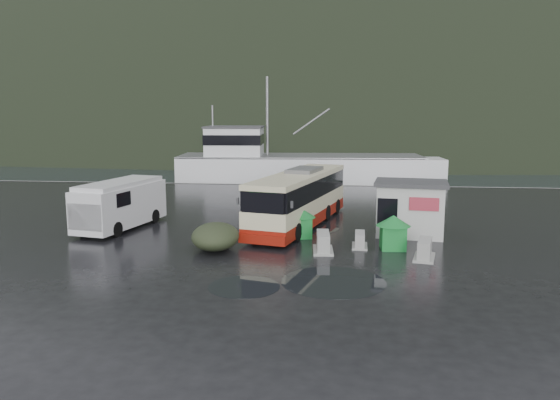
# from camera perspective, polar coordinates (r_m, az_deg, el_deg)

# --- Properties ---
(ground) EXTENTS (160.00, 160.00, 0.00)m
(ground) POSITION_cam_1_polar(r_m,az_deg,el_deg) (27.96, -2.63, -3.94)
(ground) COLOR black
(ground) RESTS_ON ground
(harbor_water) EXTENTS (300.00, 180.00, 0.02)m
(harbor_water) POSITION_cam_1_polar(r_m,az_deg,el_deg) (137.13, 4.10, 6.66)
(harbor_water) COLOR black
(harbor_water) RESTS_ON ground
(quay_edge) EXTENTS (160.00, 0.60, 1.50)m
(quay_edge) POSITION_cam_1_polar(r_m,az_deg,el_deg) (47.52, 0.87, 1.59)
(quay_edge) COLOR #999993
(quay_edge) RESTS_ON ground
(headland) EXTENTS (780.00, 540.00, 570.00)m
(headland) POSITION_cam_1_polar(r_m,az_deg,el_deg) (277.06, 7.06, 7.98)
(headland) COLOR black
(headland) RESTS_ON ground
(coach_bus) EXTENTS (5.60, 11.64, 3.19)m
(coach_bus) POSITION_cam_1_polar(r_m,az_deg,el_deg) (30.91, 2.01, -2.65)
(coach_bus) COLOR beige
(coach_bus) RESTS_ON ground
(white_van) EXTENTS (3.44, 6.64, 2.65)m
(white_van) POSITION_cam_1_polar(r_m,az_deg,el_deg) (31.34, -16.21, -2.85)
(white_van) COLOR silver
(white_van) RESTS_ON ground
(waste_bin_left) EXTENTS (1.28, 1.28, 1.52)m
(waste_bin_left) POSITION_cam_1_polar(r_m,az_deg,el_deg) (28.02, 2.17, -3.91)
(waste_bin_left) COLOR #157A2E
(waste_bin_left) RESTS_ON ground
(waste_bin_right) EXTENTS (1.21, 1.21, 1.61)m
(waste_bin_right) POSITION_cam_1_polar(r_m,az_deg,el_deg) (26.22, 11.67, -5.03)
(waste_bin_right) COLOR #157A2E
(waste_bin_right) RESTS_ON ground
(dome_tent) EXTENTS (2.55, 3.34, 1.22)m
(dome_tent) POSITION_cam_1_polar(r_m,az_deg,el_deg) (25.83, -6.74, -5.12)
(dome_tent) COLOR #2B341F
(dome_tent) RESTS_ON ground
(ticket_kiosk) EXTENTS (3.98, 3.23, 2.84)m
(ticket_kiosk) POSITION_cam_1_polar(r_m,az_deg,el_deg) (29.27, 13.34, -3.58)
(ticket_kiosk) COLOR #BABAB6
(ticket_kiosk) RESTS_ON ground
(jersey_barrier_a) EXTENTS (0.99, 1.84, 0.89)m
(jersey_barrier_a) POSITION_cam_1_polar(r_m,az_deg,el_deg) (25.30, 4.51, -5.39)
(jersey_barrier_a) COLOR #999993
(jersey_barrier_a) RESTS_ON ground
(jersey_barrier_b) EXTENTS (0.77, 1.46, 0.71)m
(jersey_barrier_b) POSITION_cam_1_polar(r_m,az_deg,el_deg) (26.30, 8.32, -4.89)
(jersey_barrier_b) COLOR #999993
(jersey_barrier_b) RESTS_ON ground
(jersey_barrier_c) EXTENTS (1.21, 1.86, 0.86)m
(jersey_barrier_c) POSITION_cam_1_polar(r_m,az_deg,el_deg) (24.85, 14.83, -5.96)
(jersey_barrier_c) COLOR #999993
(jersey_barrier_c) RESTS_ON ground
(fishing_trawler) EXTENTS (28.09, 7.63, 11.12)m
(fishing_trawler) POSITION_cam_1_polar(r_m,az_deg,el_deg) (53.78, 2.10, 2.50)
(fishing_trawler) COLOR silver
(fishing_trawler) RESTS_ON ground
(puddles) EXTENTS (6.62, 13.18, 0.01)m
(puddles) POSITION_cam_1_polar(r_m,az_deg,el_deg) (23.39, 2.98, -6.59)
(puddles) COLOR black
(puddles) RESTS_ON ground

